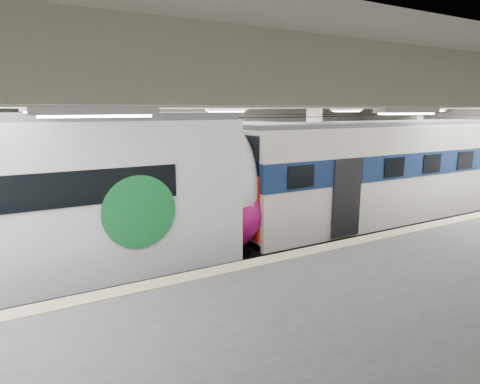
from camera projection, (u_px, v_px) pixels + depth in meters
station_hall at (283, 168)px, 12.06m from camera, size 36.00×24.00×5.75m
modern_emu at (27, 210)px, 10.45m from camera, size 15.36×3.17×4.88m
older_rer at (381, 173)px, 16.67m from camera, size 13.62×3.01×4.48m
far_train at (138, 173)px, 17.27m from camera, size 13.71×3.16×4.37m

